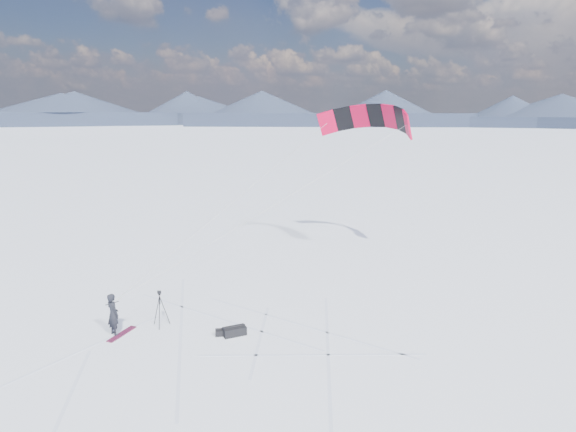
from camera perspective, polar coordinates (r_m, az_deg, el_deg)
ground at (r=19.46m, az=-14.35°, el=-14.87°), size 1800.00×1800.00×0.00m
horizon_hills at (r=17.85m, az=-15.14°, el=-1.27°), size 704.00×705.94×10.61m
snow_tracks at (r=18.80m, az=-14.91°, el=-15.90°), size 17.62×14.39×0.01m
snowkiter at (r=21.05m, az=-19.85°, el=-13.07°), size 0.55×0.71×1.74m
snowboard at (r=20.95m, az=-19.11°, el=-13.07°), size 1.37×1.10×0.04m
tripod at (r=20.89m, az=-14.95°, el=-9.99°), size 0.61×0.70×1.54m
gear_bag_a at (r=19.85m, az=-6.36°, el=-13.39°), size 0.97×0.57×0.41m
gear_bag_b at (r=19.93m, az=-7.66°, el=-13.48°), size 0.71×0.55×0.29m
power_kite at (r=29.51m, az=9.65°, el=11.17°), size 17.35×6.63×7.89m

